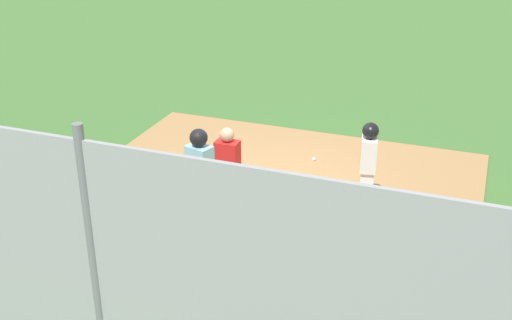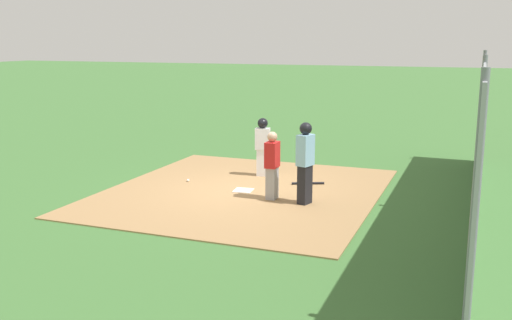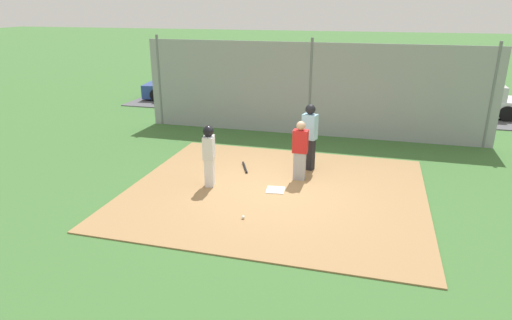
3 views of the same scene
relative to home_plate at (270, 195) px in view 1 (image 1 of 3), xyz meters
The scene contains 9 objects.
ground_plane 0.04m from the home_plate, ahead, with size 140.00×140.00×0.00m, color #3D6B33.
dirt_infield 0.03m from the home_plate, ahead, with size 7.20×6.40×0.03m, color #9E774C.
home_plate is the anchor object (origin of this frame).
catcher 1.28m from the home_plate, 115.83° to the right, with size 0.38×0.26×1.57m.
umpire 2.04m from the home_plate, 107.62° to the right, with size 0.44×0.36×1.84m.
runner 1.90m from the home_plate, ahead, with size 0.33×0.42×1.57m.
baseball_bat 1.75m from the home_plate, 47.60° to the right, with size 0.06×0.06×0.83m, color black.
baseball 1.72m from the home_plate, 79.02° to the left, with size 0.07×0.07×0.07m, color white.
backstop_fence 5.50m from the home_plate, 90.00° to the right, with size 12.00×0.10×3.35m.
Camera 1 is at (3.36, -9.74, 5.46)m, focal length 45.57 mm.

